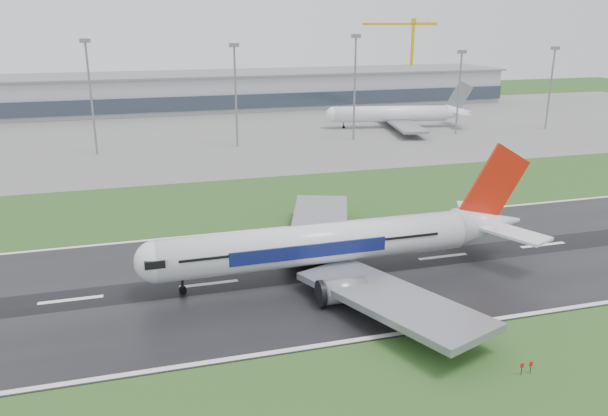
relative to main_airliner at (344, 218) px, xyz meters
name	(u,v)px	position (x,y,z in m)	size (l,w,h in m)	color
ground	(443,257)	(18.82, 2.08, -9.51)	(520.00, 520.00, 0.00)	#254C1B
runway	(443,257)	(18.82, 2.08, -9.46)	(400.00, 45.00, 0.10)	black
apron	(276,130)	(18.82, 127.08, -9.47)	(400.00, 130.00, 0.08)	slate
terminal	(246,90)	(18.82, 187.08, -2.01)	(240.00, 36.00, 15.00)	#999DA4
main_airliner	(344,218)	(0.00, 0.00, 0.00)	(63.74, 60.70, 18.82)	silver
parked_airliner	(397,105)	(62.86, 119.69, -1.27)	(55.67, 51.83, 16.32)	white
tower_crane	(412,58)	(107.73, 202.08, 10.05)	(39.17, 2.14, 39.11)	#D8B106
floodmast_1	(91,100)	(-42.18, 102.08, 6.64)	(0.64, 0.64, 32.30)	gray
floodmast_2	(236,98)	(0.26, 102.08, 5.79)	(0.64, 0.64, 30.60)	gray
floodmast_3	(355,90)	(39.49, 102.08, 6.96)	(0.64, 0.64, 32.94)	gray
floodmast_4	(459,95)	(77.82, 102.08, 4.24)	(0.64, 0.64, 27.49)	gray
floodmast_5	(550,90)	(114.76, 102.08, 4.60)	(0.64, 0.64, 28.23)	gray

